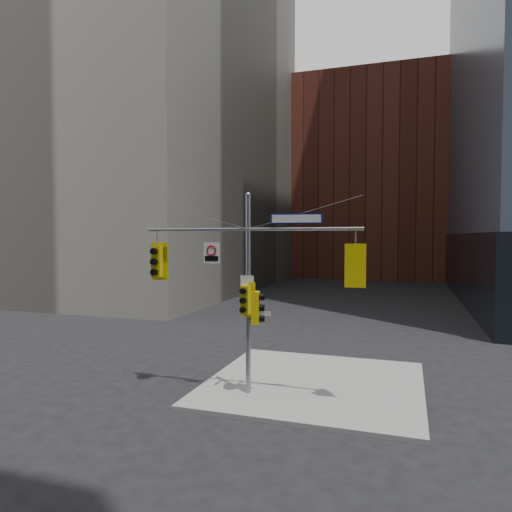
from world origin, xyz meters
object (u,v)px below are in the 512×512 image
Objects in this scene: traffic_light_pole_side at (257,308)px; regulatory_sign_arm at (212,252)px; traffic_light_west_arm at (157,261)px; signal_assembly at (248,274)px; traffic_light_pole_front at (246,300)px; traffic_light_east_arm at (355,265)px; street_sign_blade at (296,219)px.

traffic_light_pole_side is 2.60m from regulatory_sign_arm.
traffic_light_west_arm and regulatory_sign_arm have the same top height.
signal_assembly reaches higher than traffic_light_pole_front.
traffic_light_east_arm reaches higher than traffic_light_pole_side.
street_sign_blade reaches higher than traffic_light_east_arm.
street_sign_blade is at bearing 16.99° from traffic_light_pole_front.
traffic_light_west_arm is 1.93× the size of regulatory_sign_arm.
regulatory_sign_arm is (-1.40, 0.25, 1.64)m from traffic_light_pole_front.
traffic_light_pole_side is (-3.40, 0.01, -1.57)m from traffic_light_east_arm.
signal_assembly is at bearing -5.74° from regulatory_sign_arm.
traffic_light_west_arm is 3.89m from traffic_light_pole_front.
signal_assembly is at bearing -0.14° from traffic_light_west_arm.
traffic_light_pole_side is at bearing -5.07° from traffic_light_east_arm.
traffic_light_pole_side is 0.53m from traffic_light_pole_front.
street_sign_blade reaches higher than traffic_light_west_arm.
street_sign_blade reaches higher than traffic_light_pole_front.
street_sign_blade reaches higher than regulatory_sign_arm.
street_sign_blade is 2.36× the size of regulatory_sign_arm.
signal_assembly is at bearing -4.82° from traffic_light_east_arm.
regulatory_sign_arm is at bearing -4.60° from traffic_light_east_arm.
signal_assembly reaches higher than regulatory_sign_arm.
signal_assembly reaches higher than traffic_light_east_arm.
signal_assembly is 0.92m from traffic_light_pole_front.
traffic_light_pole_front is at bearing -4.30° from traffic_light_west_arm.
traffic_light_west_arm is (-3.67, 0.01, 0.38)m from signal_assembly.
traffic_light_pole_front is (0.00, -0.27, -0.88)m from signal_assembly.
traffic_light_pole_front reaches higher than traffic_light_pole_side.
regulatory_sign_arm is at bearing 178.14° from traffic_light_pole_front.
traffic_light_east_arm is at bearing -6.34° from regulatory_sign_arm.
traffic_light_pole_side is at bearing 174.67° from street_sign_blade.
signal_assembly is 6.59× the size of traffic_light_pole_front.
signal_assembly reaches higher than traffic_light_pole_side.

